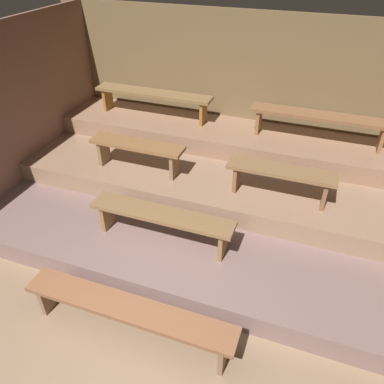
% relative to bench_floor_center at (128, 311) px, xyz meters
% --- Properties ---
extents(ground, '(6.28, 5.27, 0.08)m').
position_rel_bench_floor_center_xyz_m(ground, '(0.06, 1.60, -0.39)').
color(ground, '#80654D').
extents(wall_back, '(6.28, 0.06, 2.48)m').
position_rel_bench_floor_center_xyz_m(wall_back, '(0.06, 3.86, 0.89)').
color(wall_back, brown).
rests_on(wall_back, ground).
extents(wall_left, '(0.06, 5.27, 2.48)m').
position_rel_bench_floor_center_xyz_m(wall_left, '(-2.71, 1.60, 0.89)').
color(wall_left, brown).
rests_on(wall_left, ground).
extents(platform_lower, '(5.48, 3.43, 0.27)m').
position_rel_bench_floor_center_xyz_m(platform_lower, '(0.06, 2.12, -0.21)').
color(platform_lower, '#765B57').
rests_on(platform_lower, ground).
extents(platform_middle, '(5.48, 2.17, 0.27)m').
position_rel_bench_floor_center_xyz_m(platform_middle, '(0.06, 2.75, 0.06)').
color(platform_middle, '#8B6A53').
rests_on(platform_middle, platform_lower).
extents(platform_upper, '(5.48, 1.02, 0.27)m').
position_rel_bench_floor_center_xyz_m(platform_upper, '(0.06, 3.32, 0.33)').
color(platform_upper, '#8C664D').
rests_on(platform_upper, platform_middle).
extents(bench_floor_center, '(2.20, 0.32, 0.42)m').
position_rel_bench_floor_center_xyz_m(bench_floor_center, '(0.00, 0.00, 0.00)').
color(bench_floor_center, brown).
rests_on(bench_floor_center, ground).
extents(bench_lower_center, '(1.76, 0.32, 0.42)m').
position_rel_bench_floor_center_xyz_m(bench_lower_center, '(-0.14, 1.15, 0.26)').
color(bench_lower_center, brown).
rests_on(bench_lower_center, platform_lower).
extents(bench_middle_left, '(1.36, 0.32, 0.42)m').
position_rel_bench_floor_center_xyz_m(bench_middle_left, '(-0.95, 2.16, 0.52)').
color(bench_middle_left, brown).
rests_on(bench_middle_left, platform_middle).
extents(bench_middle_right, '(1.36, 0.32, 0.42)m').
position_rel_bench_floor_center_xyz_m(bench_middle_right, '(1.06, 2.16, 0.52)').
color(bench_middle_right, brown).
rests_on(bench_middle_right, platform_middle).
extents(bench_upper_left, '(1.98, 0.32, 0.42)m').
position_rel_bench_floor_center_xyz_m(bench_upper_left, '(-1.26, 3.40, 0.81)').
color(bench_upper_left, brown).
rests_on(bench_upper_left, platform_upper).
extents(bench_upper_right, '(1.98, 0.32, 0.42)m').
position_rel_bench_floor_center_xyz_m(bench_upper_right, '(1.38, 3.40, 0.81)').
color(bench_upper_right, brown).
rests_on(bench_upper_right, platform_upper).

